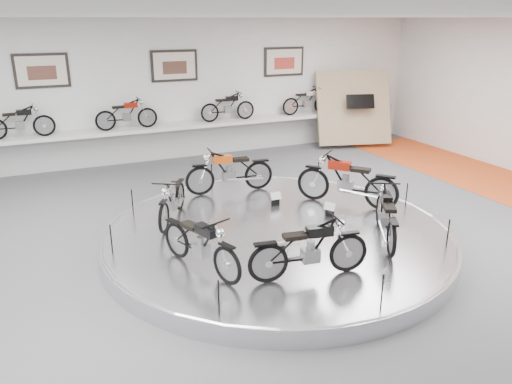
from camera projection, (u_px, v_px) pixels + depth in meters
name	position (u px, v px, depth m)	size (l,w,h in m)	color
floor	(284.00, 250.00, 9.05)	(16.00, 16.00, 0.00)	#505053
ceiling	(289.00, 17.00, 7.74)	(16.00, 16.00, 0.00)	white
wall_back	(175.00, 90.00, 14.43)	(16.00, 16.00, 0.00)	white
dado_band	(178.00, 140.00, 14.89)	(15.68, 0.04, 1.10)	#BCBCBA
display_platform	(277.00, 236.00, 9.26)	(6.40, 6.40, 0.30)	silver
platform_rim	(277.00, 230.00, 9.22)	(6.40, 6.40, 0.10)	#B2B2BA
shelf	(180.00, 126.00, 14.50)	(11.00, 0.55, 0.10)	silver
poster_left	(42.00, 71.00, 12.82)	(1.35, 0.06, 0.88)	beige
poster_center	(174.00, 66.00, 14.16)	(1.35, 0.06, 0.88)	beige
poster_right	(284.00, 62.00, 15.51)	(1.35, 0.06, 0.88)	beige
display_panel	(353.00, 108.00, 16.06)	(2.40, 0.12, 2.40)	tan
shelf_bike_a	(20.00, 124.00, 12.75)	(1.22, 0.42, 0.73)	black
shelf_bike_b	(127.00, 116.00, 13.79)	(1.22, 0.42, 0.73)	maroon
shelf_bike_c	(228.00, 109.00, 14.94)	(1.22, 0.42, 0.73)	black
shelf_bike_d	(306.00, 103.00, 15.98)	(1.22, 0.42, 0.73)	silver
bike_a	(347.00, 180.00, 10.23)	(1.82, 0.64, 1.07)	maroon
bike_b	(230.00, 171.00, 10.99)	(1.69, 0.60, 0.99)	#CF4D0F
bike_c	(172.00, 199.00, 9.46)	(1.48, 0.52, 0.87)	silver
bike_d	(200.00, 243.00, 7.57)	(1.54, 0.54, 0.90)	black
bike_e	(309.00, 248.00, 7.35)	(1.60, 0.56, 0.94)	black
bike_f	(386.00, 215.00, 8.59)	(1.59, 0.56, 0.93)	black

